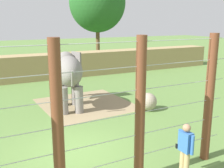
{
  "coord_description": "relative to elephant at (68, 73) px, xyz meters",
  "views": [
    {
      "loc": [
        -2.75,
        -7.92,
        4.33
      ],
      "look_at": [
        3.07,
        3.2,
        1.4
      ],
      "focal_mm": 42.98,
      "sensor_mm": 36.0,
      "label": 1
    }
  ],
  "objects": [
    {
      "name": "ground_plane",
      "position": [
        -1.45,
        -4.83,
        -1.83
      ],
      "size": [
        120.0,
        120.0,
        0.0
      ],
      "primitive_type": "plane",
      "color": "#5B7F3D"
    },
    {
      "name": "dirt_patch",
      "position": [
        0.95,
        0.11,
        -1.83
      ],
      "size": [
        4.74,
        4.92,
        0.01
      ],
      "primitive_type": "cube",
      "rotation": [
        0.0,
        0.0,
        0.04
      ],
      "color": "#937F5B",
      "rests_on": "ground"
    },
    {
      "name": "embankment_wall",
      "position": [
        -1.45,
        7.76,
        -0.88
      ],
      "size": [
        36.0,
        1.8,
        1.9
      ],
      "primitive_type": "cube",
      "color": "tan",
      "rests_on": "ground"
    },
    {
      "name": "elephant",
      "position": [
        0.0,
        0.0,
        0.0
      ],
      "size": [
        1.92,
        3.67,
        2.76
      ],
      "color": "gray",
      "rests_on": "ground"
    },
    {
      "name": "enrichment_ball",
      "position": [
        3.31,
        -2.26,
        -1.38
      ],
      "size": [
        0.89,
        0.89,
        0.89
      ],
      "primitive_type": "sphere",
      "color": "gray",
      "rests_on": "ground"
    },
    {
      "name": "cable_fence",
      "position": [
        -1.49,
        -7.11,
        0.18
      ],
      "size": [
        8.18,
        0.27,
        4.01
      ],
      "color": "brown",
      "rests_on": "ground"
    },
    {
      "name": "zookeeper",
      "position": [
        0.68,
        -7.74,
        -0.9
      ],
      "size": [
        0.23,
        0.58,
        1.67
      ],
      "color": "tan",
      "rests_on": "ground"
    },
    {
      "name": "tree_behind_wall",
      "position": [
        8.8,
        15.61,
        4.58
      ],
      "size": [
        6.29,
        6.29,
        9.72
      ],
      "color": "brown",
      "rests_on": "ground"
    }
  ]
}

